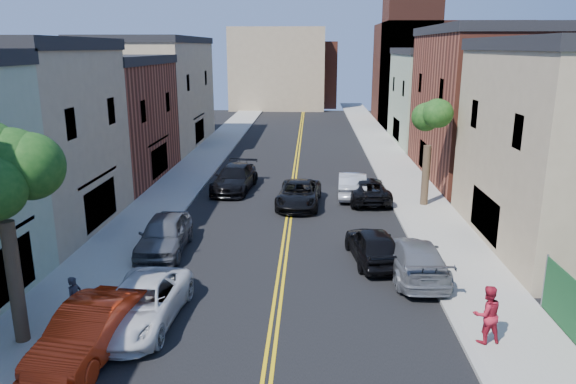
# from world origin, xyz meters

# --- Properties ---
(sidewalk_left) EXTENTS (3.20, 100.00, 0.15)m
(sidewalk_left) POSITION_xyz_m (-7.90, 40.00, 0.07)
(sidewalk_left) COLOR gray
(sidewalk_left) RESTS_ON ground
(sidewalk_right) EXTENTS (3.20, 100.00, 0.15)m
(sidewalk_right) POSITION_xyz_m (7.90, 40.00, 0.07)
(sidewalk_right) COLOR gray
(sidewalk_right) RESTS_ON ground
(curb_left) EXTENTS (0.30, 100.00, 0.15)m
(curb_left) POSITION_xyz_m (-6.15, 40.00, 0.07)
(curb_left) COLOR gray
(curb_left) RESTS_ON ground
(curb_right) EXTENTS (0.30, 100.00, 0.15)m
(curb_right) POSITION_xyz_m (6.15, 40.00, 0.07)
(curb_right) COLOR gray
(curb_right) RESTS_ON ground
(bldg_left_tan_near) EXTENTS (9.00, 10.00, 9.00)m
(bldg_left_tan_near) POSITION_xyz_m (-14.00, 25.00, 4.50)
(bldg_left_tan_near) COLOR #998466
(bldg_left_tan_near) RESTS_ON ground
(bldg_left_brick) EXTENTS (9.00, 12.00, 8.00)m
(bldg_left_brick) POSITION_xyz_m (-14.00, 36.00, 4.00)
(bldg_left_brick) COLOR brown
(bldg_left_brick) RESTS_ON ground
(bldg_left_tan_far) EXTENTS (9.00, 16.00, 9.50)m
(bldg_left_tan_far) POSITION_xyz_m (-14.00, 50.00, 4.75)
(bldg_left_tan_far) COLOR #998466
(bldg_left_tan_far) RESTS_ON ground
(bldg_right_brick) EXTENTS (9.00, 14.00, 10.00)m
(bldg_right_brick) POSITION_xyz_m (14.00, 38.00, 5.00)
(bldg_right_brick) COLOR brown
(bldg_right_brick) RESTS_ON ground
(bldg_right_palegrn) EXTENTS (9.00, 12.00, 8.50)m
(bldg_right_palegrn) POSITION_xyz_m (14.00, 52.00, 4.25)
(bldg_right_palegrn) COLOR gray
(bldg_right_palegrn) RESTS_ON ground
(church) EXTENTS (16.20, 14.20, 22.60)m
(church) POSITION_xyz_m (16.33, 67.07, 7.24)
(church) COLOR #4C2319
(church) RESTS_ON ground
(backdrop_left) EXTENTS (14.00, 8.00, 12.00)m
(backdrop_left) POSITION_xyz_m (-4.00, 82.00, 6.00)
(backdrop_left) COLOR #998466
(backdrop_left) RESTS_ON ground
(backdrop_center) EXTENTS (10.00, 8.00, 10.00)m
(backdrop_center) POSITION_xyz_m (0.00, 86.00, 5.00)
(backdrop_center) COLOR brown
(backdrop_center) RESTS_ON ground
(tree_right_far) EXTENTS (4.40, 4.40, 8.03)m
(tree_right_far) POSITION_xyz_m (7.92, 30.01, 5.76)
(tree_right_far) COLOR #3D2F1E
(tree_right_far) RESTS_ON sidewalk_right
(red_sedan) EXTENTS (2.23, 5.08, 1.62)m
(red_sedan) POSITION_xyz_m (-5.50, 13.48, 0.81)
(red_sedan) COLOR red
(red_sedan) RESTS_ON ground
(white_pickup) EXTENTS (2.75, 5.46, 1.48)m
(white_pickup) POSITION_xyz_m (-4.54, 15.44, 0.74)
(white_pickup) COLOR silver
(white_pickup) RESTS_ON ground
(grey_car_left) EXTENTS (2.21, 5.08, 1.70)m
(grey_car_left) POSITION_xyz_m (-5.50, 22.14, 0.85)
(grey_car_left) COLOR #505257
(grey_car_left) RESTS_ON ground
(black_car_left) EXTENTS (2.84, 5.86, 1.64)m
(black_car_left) POSITION_xyz_m (-3.80, 33.25, 0.82)
(black_car_left) COLOR black
(black_car_left) RESTS_ON ground
(grey_car_right) EXTENTS (2.29, 5.39, 1.55)m
(grey_car_right) POSITION_xyz_m (5.50, 19.88, 0.77)
(grey_car_right) COLOR slate
(grey_car_right) RESTS_ON ground
(black_car_right) EXTENTS (2.44, 4.78, 1.56)m
(black_car_right) POSITION_xyz_m (3.95, 21.34, 0.78)
(black_car_right) COLOR black
(black_car_right) RESTS_ON ground
(silver_car_right) EXTENTS (1.95, 4.91, 1.59)m
(silver_car_right) POSITION_xyz_m (3.80, 32.05, 0.80)
(silver_car_right) COLOR #B0B1B8
(silver_car_right) RESTS_ON ground
(dark_car_right_far) EXTENTS (2.68, 5.30, 1.44)m
(dark_car_right_far) POSITION_xyz_m (4.64, 31.16, 0.72)
(dark_car_right_far) COLOR black
(dark_car_right_far) RESTS_ON ground
(black_suv_lane) EXTENTS (2.78, 5.41, 1.46)m
(black_suv_lane) POSITION_xyz_m (0.50, 29.83, 0.73)
(black_suv_lane) COLOR black
(black_suv_lane) RESTS_ON ground
(pedestrian_left) EXTENTS (0.55, 0.67, 1.59)m
(pedestrian_left) POSITION_xyz_m (-6.70, 15.30, 0.94)
(pedestrian_left) COLOR #24232A
(pedestrian_left) RESTS_ON sidewalk_left
(pedestrian_right) EXTENTS (1.05, 0.90, 1.90)m
(pedestrian_right) POSITION_xyz_m (6.72, 14.52, 1.10)
(pedestrian_right) COLOR #A6192C
(pedestrian_right) RESTS_ON sidewalk_right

